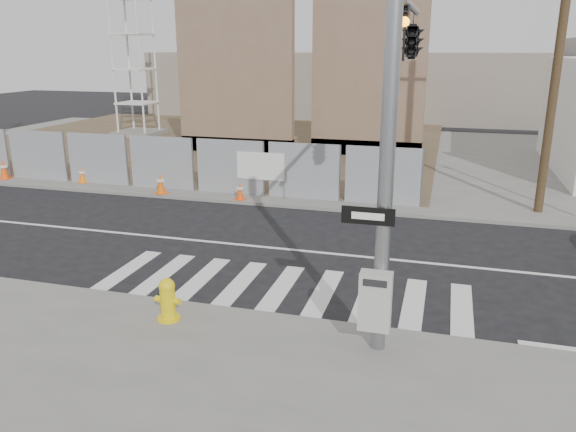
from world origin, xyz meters
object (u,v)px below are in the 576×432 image
(traffic_cone_c, at_px, (161,184))
(fire_hydrant, at_px, (168,299))
(traffic_cone_a, at_px, (4,169))
(signal_pole, at_px, (405,75))
(traffic_cone_b, at_px, (82,175))
(traffic_cone_d, at_px, (240,191))

(traffic_cone_c, bearing_deg, fire_hydrant, -61.01)
(fire_hydrant, xyz_separation_m, traffic_cone_a, (-12.46, 9.53, -0.04))
(signal_pole, xyz_separation_m, traffic_cone_b, (-13.06, 7.01, -4.34))
(traffic_cone_b, height_order, traffic_cone_d, traffic_cone_b)
(traffic_cone_c, distance_m, traffic_cone_d, 3.13)
(traffic_cone_a, xyz_separation_m, traffic_cone_c, (7.43, -0.46, -0.01))
(traffic_cone_b, relative_size, traffic_cone_d, 1.02)
(traffic_cone_a, height_order, traffic_cone_b, traffic_cone_a)
(signal_pole, distance_m, traffic_cone_b, 15.45)
(fire_hydrant, distance_m, traffic_cone_a, 15.68)
(signal_pole, xyz_separation_m, traffic_cone_d, (-6.03, 6.27, -4.35))
(traffic_cone_b, bearing_deg, fire_hydrant, -47.74)
(fire_hydrant, height_order, traffic_cone_c, fire_hydrant)
(traffic_cone_b, bearing_deg, signal_pole, -28.23)
(traffic_cone_a, height_order, traffic_cone_d, traffic_cone_a)
(signal_pole, xyz_separation_m, traffic_cone_a, (-16.59, 6.72, -4.27))
(traffic_cone_a, relative_size, traffic_cone_c, 1.04)
(fire_hydrant, relative_size, traffic_cone_b, 1.34)
(traffic_cone_b, bearing_deg, traffic_cone_a, -175.30)
(signal_pole, height_order, fire_hydrant, signal_pole)
(fire_hydrant, height_order, traffic_cone_b, fire_hydrant)
(traffic_cone_a, distance_m, traffic_cone_d, 10.57)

